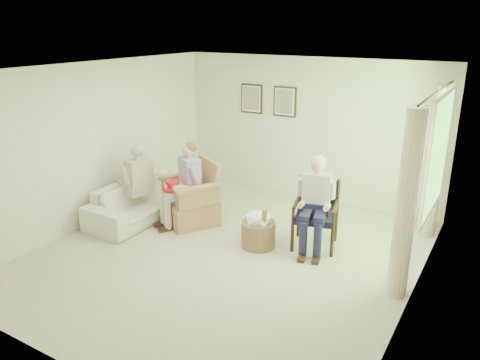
{
  "coord_description": "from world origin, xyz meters",
  "views": [
    {
      "loc": [
        3.26,
        -5.08,
        3.16
      ],
      "look_at": [
        0.05,
        0.28,
        1.05
      ],
      "focal_mm": 35.0,
      "sensor_mm": 36.0,
      "label": 1
    }
  ],
  "objects_px": {
    "person_dark": "(315,197)",
    "wood_armchair": "(318,211)",
    "person_sofa": "(136,178)",
    "sofa": "(145,199)",
    "hatbox": "(259,228)",
    "person_wicker": "(186,179)",
    "wicker_armchair": "(192,203)",
    "red_hat": "(173,186)"
  },
  "relations": [
    {
      "from": "wood_armchair",
      "to": "red_hat",
      "type": "height_order",
      "value": "wood_armchair"
    },
    {
      "from": "person_dark",
      "to": "wood_armchair",
      "type": "bearing_deg",
      "value": 75.63
    },
    {
      "from": "sofa",
      "to": "person_sofa",
      "type": "xyz_separation_m",
      "value": [
        -0.0,
        -0.16,
        0.42
      ]
    },
    {
      "from": "red_hat",
      "to": "person_wicker",
      "type": "bearing_deg",
      "value": 51.66
    },
    {
      "from": "sofa",
      "to": "person_wicker",
      "type": "bearing_deg",
      "value": -84.08
    },
    {
      "from": "wood_armchair",
      "to": "hatbox",
      "type": "relative_size",
      "value": 1.3
    },
    {
      "from": "person_dark",
      "to": "person_sofa",
      "type": "height_order",
      "value": "person_dark"
    },
    {
      "from": "person_wicker",
      "to": "person_dark",
      "type": "bearing_deg",
      "value": 38.21
    },
    {
      "from": "person_dark",
      "to": "person_sofa",
      "type": "bearing_deg",
      "value": 175.63
    },
    {
      "from": "wicker_armchair",
      "to": "wood_armchair",
      "type": "height_order",
      "value": "wicker_armchair"
    },
    {
      "from": "person_sofa",
      "to": "red_hat",
      "type": "distance_m",
      "value": 0.7
    },
    {
      "from": "person_sofa",
      "to": "hatbox",
      "type": "relative_size",
      "value": 1.73
    },
    {
      "from": "wicker_armchair",
      "to": "red_hat",
      "type": "distance_m",
      "value": 0.5
    },
    {
      "from": "hatbox",
      "to": "person_wicker",
      "type": "bearing_deg",
      "value": 176.24
    },
    {
      "from": "wood_armchair",
      "to": "person_dark",
      "type": "relative_size",
      "value": 0.7
    },
    {
      "from": "person_dark",
      "to": "person_sofa",
      "type": "distance_m",
      "value": 2.97
    },
    {
      "from": "wicker_armchair",
      "to": "person_dark",
      "type": "height_order",
      "value": "person_dark"
    },
    {
      "from": "person_sofa",
      "to": "hatbox",
      "type": "bearing_deg",
      "value": 107.78
    },
    {
      "from": "wood_armchair",
      "to": "hatbox",
      "type": "distance_m",
      "value": 0.91
    },
    {
      "from": "wicker_armchair",
      "to": "person_sofa",
      "type": "relative_size",
      "value": 0.81
    },
    {
      "from": "person_wicker",
      "to": "hatbox",
      "type": "height_order",
      "value": "person_wicker"
    },
    {
      "from": "wicker_armchair",
      "to": "hatbox",
      "type": "relative_size",
      "value": 1.41
    },
    {
      "from": "person_dark",
      "to": "hatbox",
      "type": "bearing_deg",
      "value": -167.32
    },
    {
      "from": "wicker_armchair",
      "to": "person_dark",
      "type": "bearing_deg",
      "value": 34.47
    },
    {
      "from": "wicker_armchair",
      "to": "person_dark",
      "type": "relative_size",
      "value": 0.76
    },
    {
      "from": "person_wicker",
      "to": "sofa",
      "type": "bearing_deg",
      "value": -143.18
    },
    {
      "from": "person_sofa",
      "to": "wood_armchair",
      "type": "bearing_deg",
      "value": 116.76
    },
    {
      "from": "wood_armchair",
      "to": "person_sofa",
      "type": "height_order",
      "value": "person_sofa"
    },
    {
      "from": "person_wicker",
      "to": "hatbox",
      "type": "relative_size",
      "value": 1.83
    },
    {
      "from": "red_hat",
      "to": "sofa",
      "type": "bearing_deg",
      "value": 173.24
    },
    {
      "from": "sofa",
      "to": "red_hat",
      "type": "xyz_separation_m",
      "value": [
        0.7,
        -0.08,
        0.39
      ]
    },
    {
      "from": "person_wicker",
      "to": "red_hat",
      "type": "height_order",
      "value": "person_wicker"
    },
    {
      "from": "sofa",
      "to": "person_dark",
      "type": "height_order",
      "value": "person_dark"
    },
    {
      "from": "person_wicker",
      "to": "hatbox",
      "type": "bearing_deg",
      "value": 27.14
    },
    {
      "from": "hatbox",
      "to": "person_dark",
      "type": "bearing_deg",
      "value": 27.05
    },
    {
      "from": "wicker_armchair",
      "to": "wood_armchair",
      "type": "xyz_separation_m",
      "value": [
        2.09,
        0.29,
        0.19
      ]
    },
    {
      "from": "person_dark",
      "to": "hatbox",
      "type": "distance_m",
      "value": 0.94
    },
    {
      "from": "person_dark",
      "to": "red_hat",
      "type": "distance_m",
      "value": 2.27
    },
    {
      "from": "person_sofa",
      "to": "sofa",
      "type": "bearing_deg",
      "value": -166.23
    },
    {
      "from": "sofa",
      "to": "person_dark",
      "type": "distance_m",
      "value": 2.98
    },
    {
      "from": "sofa",
      "to": "person_dark",
      "type": "relative_size",
      "value": 1.56
    },
    {
      "from": "sofa",
      "to": "person_sofa",
      "type": "relative_size",
      "value": 1.66
    }
  ]
}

